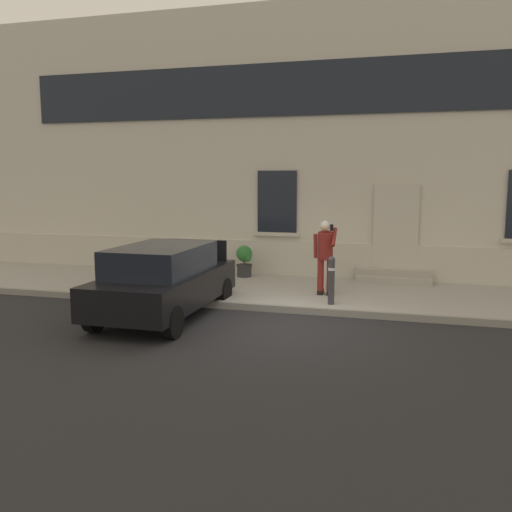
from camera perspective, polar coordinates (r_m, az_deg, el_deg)
The scene contains 11 objects.
ground_plane at distance 10.91m, azimuth 1.69°, elevation -7.04°, with size 80.00×80.00×0.00m, color #232326.
sidewalk at distance 13.56m, azimuth 4.54°, elevation -3.72°, with size 24.00×3.60×0.15m, color #99968E.
curb_edge at distance 11.78m, azimuth 2.79°, elevation -5.53°, with size 24.00×0.12×0.15m, color gray.
building_facade at distance 15.74m, azimuth 6.48°, elevation 11.26°, with size 24.00×1.52×7.50m.
entrance_stoop at distance 14.79m, azimuth 14.11°, elevation -2.13°, with size 1.92×0.64×0.32m.
hatchback_car_black at distance 11.41m, azimuth -9.50°, elevation -2.42°, with size 1.80×4.07×1.50m.
bollard_near_person at distance 11.88m, azimuth 7.84°, elevation -2.33°, with size 0.15×0.15×1.04m.
bollard_far_left at distance 12.83m, azimuth -8.12°, elevation -1.55°, with size 0.15×0.15×1.04m.
person_on_phone at distance 12.69m, azimuth 7.21°, elevation 0.34°, with size 0.51×0.50×1.74m.
planter_cream at distance 15.99m, azimuth -11.00°, elevation -0.10°, with size 0.44×0.44×0.86m.
planter_charcoal at distance 15.08m, azimuth -1.21°, elevation -0.45°, with size 0.44×0.44×0.86m.
Camera 1 is at (2.52, -10.23, 2.86)m, focal length 38.50 mm.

